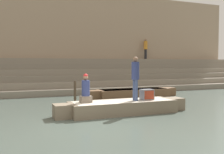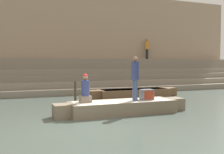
{
  "view_description": "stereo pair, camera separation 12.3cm",
  "coord_description": "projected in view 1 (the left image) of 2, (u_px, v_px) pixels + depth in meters",
  "views": [
    {
      "loc": [
        -2.54,
        -8.16,
        2.02
      ],
      "look_at": [
        1.79,
        2.59,
        1.41
      ],
      "focal_mm": 42.0,
      "sensor_mm": 36.0,
      "label": 1
    },
    {
      "loc": [
        -2.43,
        -8.2,
        2.02
      ],
      "look_at": [
        1.79,
        2.59,
        1.41
      ],
      "focal_mm": 42.0,
      "sensor_mm": 36.0,
      "label": 2
    }
  ],
  "objects": [
    {
      "name": "ground_plane",
      "position": [
        91.0,
        125.0,
        8.61
      ],
      "size": [
        120.0,
        120.0,
        0.0
      ],
      "primitive_type": "plane",
      "color": "#47544C"
    },
    {
      "name": "ghat_steps",
      "position": [
        46.0,
        80.0,
        18.38
      ],
      "size": [
        36.0,
        4.38,
        2.39
      ],
      "color": "gray",
      "rests_on": "ground"
    },
    {
      "name": "back_wall",
      "position": [
        41.0,
        40.0,
        20.24
      ],
      "size": [
        34.2,
        1.28,
        7.75
      ],
      "color": "tan",
      "rests_on": "ground"
    },
    {
      "name": "rowboat_main",
      "position": [
        123.0,
        107.0,
        10.55
      ],
      "size": [
        5.55,
        1.45,
        0.51
      ],
      "rotation": [
        0.0,
        0.0,
        0.03
      ],
      "color": "#756651",
      "rests_on": "ground"
    },
    {
      "name": "person_standing",
      "position": [
        135.0,
        75.0,
        10.51
      ],
      "size": [
        0.31,
        0.31,
        1.77
      ],
      "rotation": [
        0.0,
        0.0,
        -0.07
      ],
      "color": "#3D4C75",
      "rests_on": "rowboat_main"
    },
    {
      "name": "person_rowing",
      "position": [
        86.0,
        91.0,
        10.06
      ],
      "size": [
        0.44,
        0.34,
        1.11
      ],
      "rotation": [
        0.0,
        0.0,
        0.0
      ],
      "color": "#756656",
      "rests_on": "rowboat_main"
    },
    {
      "name": "tv_set",
      "position": [
        147.0,
        94.0,
        10.84
      ],
      "size": [
        0.51,
        0.39,
        0.43
      ],
      "rotation": [
        0.0,
        0.0,
        -0.06
      ],
      "color": "slate",
      "rests_on": "rowboat_main"
    },
    {
      "name": "moored_boat_shore",
      "position": [
        133.0,
        93.0,
        15.63
      ],
      "size": [
        5.61,
        1.23,
        0.49
      ],
      "rotation": [
        0.0,
        0.0,
        -0.08
      ],
      "color": "brown",
      "rests_on": "ground"
    },
    {
      "name": "mooring_post",
      "position": [
        75.0,
        93.0,
        12.67
      ],
      "size": [
        0.12,
        0.12,
        1.17
      ],
      "primitive_type": "cylinder",
      "color": "#473828",
      "rests_on": "ground"
    },
    {
      "name": "person_on_steps",
      "position": [
        146.0,
        47.0,
        22.6
      ],
      "size": [
        0.32,
        0.32,
        1.75
      ],
      "rotation": [
        0.0,
        0.0,
        1.66
      ],
      "color": "#28282D",
      "rests_on": "ghat_steps"
    }
  ]
}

